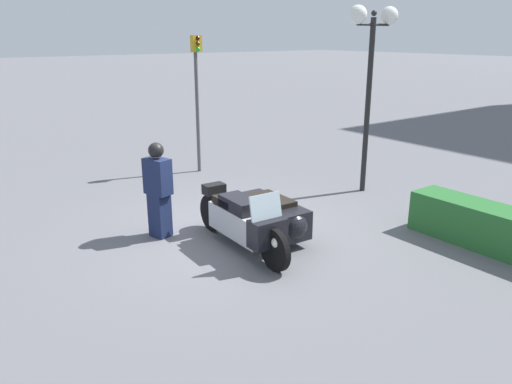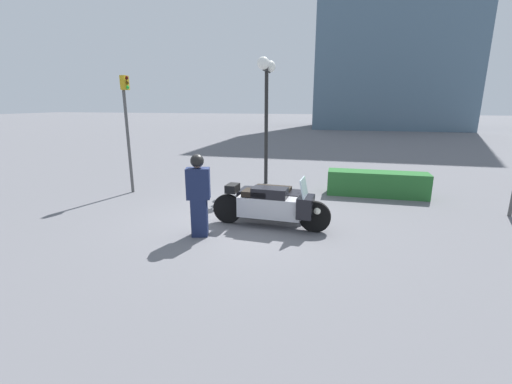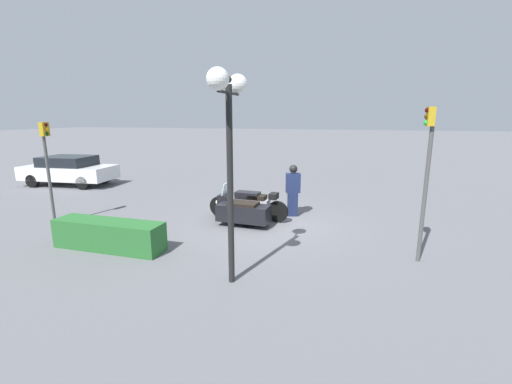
{
  "view_description": "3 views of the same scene",
  "coord_description": "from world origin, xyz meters",
  "px_view_note": "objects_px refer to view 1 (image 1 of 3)",
  "views": [
    {
      "loc": [
        7.11,
        -4.67,
        3.49
      ],
      "look_at": [
        1.09,
        -0.16,
        1.1
      ],
      "focal_mm": 35.0,
      "sensor_mm": 36.0,
      "label": 1
    },
    {
      "loc": [
        2.13,
        -7.28,
        2.7
      ],
      "look_at": [
        0.38,
        -0.2,
        0.8
      ],
      "focal_mm": 24.0,
      "sensor_mm": 36.0,
      "label": 2
    },
    {
      "loc": [
        -2.57,
        9.98,
        3.27
      ],
      "look_at": [
        0.25,
        0.35,
        1.05
      ],
      "focal_mm": 24.0,
      "sensor_mm": 36.0,
      "label": 3
    }
  ],
  "objects_px": {
    "officer_rider": "(158,188)",
    "twin_lamp_post": "(372,46)",
    "hedge_bush_curbside": "(493,229)",
    "traffic_light_far": "(197,84)",
    "police_motorcycle": "(260,218)"
  },
  "relations": [
    {
      "from": "officer_rider",
      "to": "hedge_bush_curbside",
      "type": "bearing_deg",
      "value": 120.98
    },
    {
      "from": "officer_rider",
      "to": "twin_lamp_post",
      "type": "bearing_deg",
      "value": 159.87
    },
    {
      "from": "officer_rider",
      "to": "traffic_light_far",
      "type": "bearing_deg",
      "value": -146.3
    },
    {
      "from": "police_motorcycle",
      "to": "hedge_bush_curbside",
      "type": "bearing_deg",
      "value": 53.02
    },
    {
      "from": "hedge_bush_curbside",
      "to": "twin_lamp_post",
      "type": "bearing_deg",
      "value": 167.57
    },
    {
      "from": "police_motorcycle",
      "to": "officer_rider",
      "type": "distance_m",
      "value": 1.88
    },
    {
      "from": "police_motorcycle",
      "to": "twin_lamp_post",
      "type": "distance_m",
      "value": 4.82
    },
    {
      "from": "police_motorcycle",
      "to": "traffic_light_far",
      "type": "bearing_deg",
      "value": 163.89
    },
    {
      "from": "officer_rider",
      "to": "twin_lamp_post",
      "type": "distance_m",
      "value": 5.54
    },
    {
      "from": "twin_lamp_post",
      "to": "traffic_light_far",
      "type": "bearing_deg",
      "value": -150.1
    },
    {
      "from": "traffic_light_far",
      "to": "hedge_bush_curbside",
      "type": "bearing_deg",
      "value": 8.58
    },
    {
      "from": "twin_lamp_post",
      "to": "hedge_bush_curbside",
      "type": "bearing_deg",
      "value": -12.43
    },
    {
      "from": "police_motorcycle",
      "to": "traffic_light_far",
      "type": "distance_m",
      "value": 5.38
    },
    {
      "from": "hedge_bush_curbside",
      "to": "traffic_light_far",
      "type": "height_order",
      "value": "traffic_light_far"
    },
    {
      "from": "police_motorcycle",
      "to": "officer_rider",
      "type": "relative_size",
      "value": 1.56
    }
  ]
}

